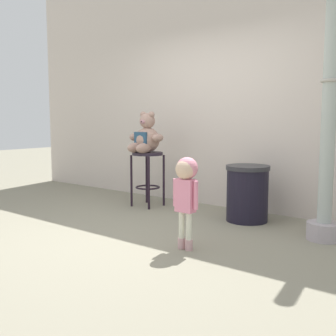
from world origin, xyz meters
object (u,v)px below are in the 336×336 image
at_px(bar_stool_with_teddy, 148,167).
at_px(child_walking, 186,183).
at_px(trash_bin, 247,193).
at_px(lamppost, 328,133).
at_px(teddy_bear, 146,137).

xyz_separation_m(bar_stool_with_teddy, child_walking, (1.57, -1.25, 0.08)).
xyz_separation_m(bar_stool_with_teddy, trash_bin, (1.51, 0.09, -0.21)).
bearing_deg(bar_stool_with_teddy, lamppost, -3.11).
relative_size(trash_bin, lamppost, 0.24).
height_order(teddy_bear, child_walking, teddy_bear).
bearing_deg(child_walking, trash_bin, -50.42).
bearing_deg(child_walking, bar_stool_with_teddy, -1.55).
bearing_deg(lamppost, trash_bin, 167.15).
bearing_deg(teddy_bear, bar_stool_with_teddy, 90.00).
bearing_deg(lamppost, child_walking, -129.63).
distance_m(bar_stool_with_teddy, child_walking, 2.00).
height_order(bar_stool_with_teddy, lamppost, lamppost).
relative_size(teddy_bear, lamppost, 0.20).
height_order(bar_stool_with_teddy, trash_bin, bar_stool_with_teddy).
distance_m(child_walking, lamppost, 1.52).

